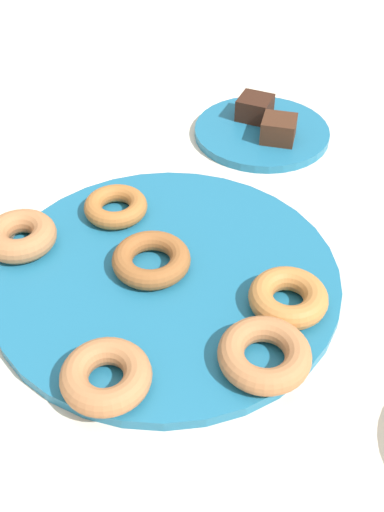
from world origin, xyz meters
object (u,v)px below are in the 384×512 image
Objects in this scene: donut_plate at (167,276)px; brownie_far at (279,129)px; donut_4 at (264,354)px; donut_5 at (20,236)px; donut_0 at (116,207)px; donut_2 at (288,298)px; donut_1 at (106,376)px; donut_3 at (151,260)px; brownie_near at (255,108)px; cake_plate at (262,132)px.

brownie_far is (-0.31, 0.10, 0.02)m from donut_plate.
donut_5 is at bearing -112.52° from donut_4.
donut_2 reaches higher than donut_0.
donut_1 is at bearing -50.59° from donut_2.
donut_0 reaches higher than donut_plate.
brownie_far is (-0.34, -0.04, 0.00)m from donut_2.
donut_3 is (-0.03, -0.16, -0.00)m from donut_2.
brownie_near is 1.00× the size of brownie_far.
brownie_near is (-0.48, -0.06, 0.00)m from donut_4.
donut_plate is at bearing -132.15° from donut_4.
brownie_near is (-0.40, -0.08, 0.00)m from donut_2.
donut_plate is 4.40× the size of donut_3.
donut_2 is at bearing 129.41° from donut_1.
brownie_far is at bearing -173.92° from donut_2.
donut_0 is 0.93× the size of donut_5.
donut_0 is 0.31m from brownie_near.
donut_1 is 1.81× the size of brownie_far.
donut_5 is (0.08, -0.10, 0.00)m from donut_0.
donut_3 is at bearing -21.86° from brownie_far.
donut_0 is 0.11m from donut_3.
donut_1 is 1.02× the size of donut_5.
donut_1 is 0.95× the size of donut_4.
donut_4 is (0.08, -0.02, 0.00)m from donut_2.
donut_4 is 1.91× the size of brownie_near.
donut_4 is 0.45× the size of cake_plate.
brownie_near and brownie_far have the same top height.
donut_3 is 0.33m from brownie_far.
donut_4 is at bearing 109.97° from donut_1.
donut_0 is 0.29m from donut_4.
donut_5 is (-0.01, -0.16, 0.00)m from donut_3.
donut_2 is 1.76× the size of brownie_far.
donut_3 is 0.18m from donut_4.
brownie_near is (-0.36, 0.08, 0.00)m from donut_3.
donut_plate is 1.94× the size of cake_plate.
donut_plate is 0.14m from donut_2.
donut_5 is 0.43m from brownie_near.
brownie_far reaches higher than cake_plate.
donut_0 is at bearing -41.22° from brownie_far.
brownie_far is at bearing -177.53° from donut_4.
donut_plate is at bearing 171.79° from donut_1.
donut_4 is at bearing 7.09° from brownie_near.
cake_plate is at bearing 163.71° from donut_3.
donut_2 is at bearing 61.36° from donut_0.
brownie_near is at bearing 145.31° from donut_5.
donut_plate is 0.18m from donut_5.
donut_1 is 0.49m from brownie_far.
donut_4 is 1.91× the size of brownie_far.
donut_plate is 4.96× the size of donut_0.
donut_2 is 0.95× the size of donut_3.
donut_0 is 0.86× the size of donut_4.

